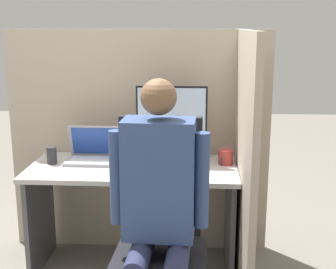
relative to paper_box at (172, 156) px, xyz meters
name	(u,v)px	position (x,y,z in m)	size (l,w,h in m)	color
cubicle_panel_back	(139,143)	(-0.24, 0.22, 0.04)	(1.84, 0.04, 1.58)	tan
cubicle_panel_right	(242,160)	(0.45, -0.18, 0.04)	(0.04, 1.24, 1.58)	tan
desk	(133,193)	(-0.24, -0.12, -0.22)	(1.34, 0.62, 0.72)	#B7B7B2
paper_box	(172,156)	(0.00, 0.00, 0.00)	(0.29, 0.26, 0.07)	red
monitor	(172,116)	(0.00, 0.00, 0.27)	(0.46, 0.17, 0.43)	black
laptop	(95,155)	(-0.51, -0.03, 0.01)	(0.37, 0.23, 0.24)	#99999E
mouse	(132,166)	(-0.24, -0.17, -0.02)	(0.07, 0.05, 0.04)	gray
stapler	(224,159)	(0.35, -0.01, -0.01)	(0.05, 0.14, 0.06)	#2D2D33
carrot_toy	(159,172)	(-0.06, -0.31, -0.01)	(0.04, 0.15, 0.04)	orange
office_chair	(160,229)	(-0.02, -0.75, -0.18)	(0.52, 0.57, 1.14)	black
person	(159,203)	(-0.01, -0.92, 0.04)	(0.48, 0.45, 1.37)	#282D4C
coffee_mug	(226,157)	(0.36, -0.04, 0.01)	(0.09, 0.09, 0.10)	#A3332D
pen_cup	(52,155)	(-0.78, -0.09, 0.02)	(0.07, 0.07, 0.11)	#28282D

